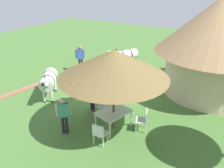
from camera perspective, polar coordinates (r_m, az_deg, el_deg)
ground_plane at (r=12.16m, az=-0.15°, el=-2.12°), size 36.00×36.00×0.00m
thatched_hut at (r=12.31m, az=24.45°, el=9.54°), size 5.87×5.87×4.86m
shade_umbrella at (r=8.22m, az=0.42°, el=5.05°), size 4.06×4.06×3.25m
patio_dining_table at (r=9.14m, az=0.38°, el=-7.29°), size 1.49×1.25×0.74m
patio_chair_near_lawn at (r=10.14m, az=-2.48°, el=-4.70°), size 0.60×0.59×0.90m
patio_chair_west_end at (r=8.35m, az=-3.13°, el=-11.98°), size 0.46×0.48×0.90m
patio_chair_near_hut at (r=9.13m, az=7.80°, el=-8.59°), size 0.56×0.55×0.90m
guest_beside_umbrella at (r=8.86m, az=-11.92°, el=-6.91°), size 0.43×0.44×1.55m
guest_behind_table at (r=10.20m, az=-4.97°, el=-1.98°), size 0.30×0.54×1.55m
standing_watcher at (r=14.73m, az=-7.88°, el=6.91°), size 0.45×0.51×1.71m
striped_lounge_chair at (r=13.26m, az=5.79°, el=1.37°), size 0.94×0.78×0.65m
zebra_nearest_camera at (r=11.74m, az=-15.49°, el=0.96°), size 1.92×1.54×1.47m
zebra_by_umbrella at (r=14.97m, az=3.12°, el=7.06°), size 2.07×1.36×1.48m
brick_patio_kerb at (r=13.28m, az=-21.11°, el=-1.27°), size 2.82×0.87×0.08m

